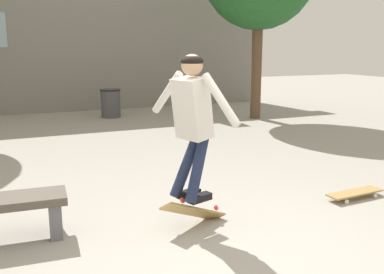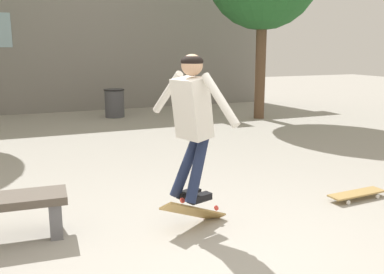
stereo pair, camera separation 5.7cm
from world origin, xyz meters
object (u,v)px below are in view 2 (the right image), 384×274
at_px(trash_bin, 114,102).
at_px(skateboard_resting, 357,194).
at_px(skater, 192,115).
at_px(skateboard_flipping, 194,211).

relative_size(trash_bin, skateboard_resting, 0.95).
bearing_deg(trash_bin, skateboard_resting, -79.55).
xyz_separation_m(trash_bin, skateboard_resting, (1.36, -7.40, -0.33)).
xyz_separation_m(skater, skateboard_flipping, (0.03, 0.03, -1.02)).
distance_m(trash_bin, skater, 7.50).
bearing_deg(trash_bin, skater, -96.46).
relative_size(skateboard_flipping, skateboard_resting, 0.99).
bearing_deg(skater, trash_bin, 65.88).
bearing_deg(trash_bin, skateboard_flipping, -96.25).
bearing_deg(skateboard_resting, skater, 177.29).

